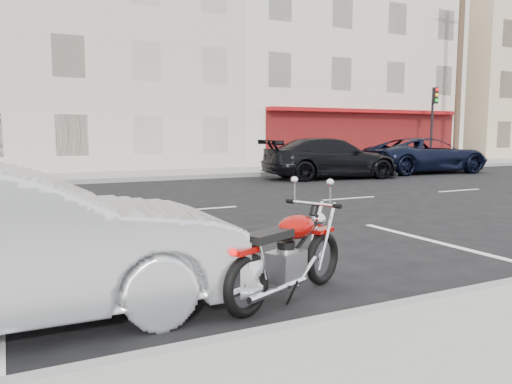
% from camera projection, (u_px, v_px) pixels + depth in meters
% --- Properties ---
extents(ground, '(120.00, 120.00, 0.00)m').
position_uv_depth(ground, '(282.00, 203.00, 11.94)').
color(ground, black).
rests_on(ground, ground).
extents(sidewalk_far, '(80.00, 3.40, 0.15)m').
position_uv_depth(sidewalk_far, '(34.00, 179.00, 17.41)').
color(sidewalk_far, gray).
rests_on(sidewalk_far, ground).
extents(curb_near, '(80.00, 0.12, 0.16)m').
position_uv_depth(curb_near, '(156.00, 361.00, 3.48)').
color(curb_near, gray).
rests_on(curb_near, ground).
extents(curb_far, '(80.00, 0.12, 0.16)m').
position_uv_depth(curb_far, '(37.00, 183.00, 15.90)').
color(curb_far, gray).
rests_on(curb_far, ground).
extents(bldg_cream, '(12.00, 12.00, 11.50)m').
position_uv_depth(bldg_cream, '(85.00, 51.00, 24.83)').
color(bldg_cream, '#C0B4A1').
rests_on(bldg_cream, ground).
extents(bldg_corner, '(14.00, 12.00, 12.50)m').
position_uv_depth(bldg_corner, '(306.00, 58.00, 30.58)').
color(bldg_corner, beige).
rests_on(bldg_corner, ground).
extents(bldg_far_east, '(12.00, 12.00, 11.00)m').
position_uv_depth(bldg_far_east, '(476.00, 82.00, 37.37)').
color(bldg_far_east, '#C6AF8D').
rests_on(bldg_far_east, ground).
extents(utility_pole, '(1.80, 0.30, 9.00)m').
position_uv_depth(utility_pole, '(459.00, 74.00, 25.94)').
color(utility_pole, '#422D1E').
rests_on(utility_pole, sidewalk_far).
extents(traffic_light, '(0.26, 0.30, 3.80)m').
position_uv_depth(traffic_light, '(433.00, 116.00, 25.06)').
color(traffic_light, black).
rests_on(traffic_light, sidewalk_far).
extents(fire_hydrant, '(0.20, 0.20, 0.72)m').
position_uv_depth(fire_hydrant, '(407.00, 156.00, 24.78)').
color(fire_hydrant, beige).
rests_on(fire_hydrant, sidewalk_far).
extents(motorcycle, '(1.76, 0.92, 0.94)m').
position_uv_depth(motorcycle, '(324.00, 246.00, 5.50)').
color(motorcycle, black).
rests_on(motorcycle, ground).
extents(suv_far, '(5.56, 2.99, 1.48)m').
position_uv_depth(suv_far, '(426.00, 155.00, 21.15)').
color(suv_far, black).
rests_on(suv_far, ground).
extents(car_far, '(5.41, 2.79, 1.50)m').
position_uv_depth(car_far, '(331.00, 158.00, 18.49)').
color(car_far, black).
rests_on(car_far, ground).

